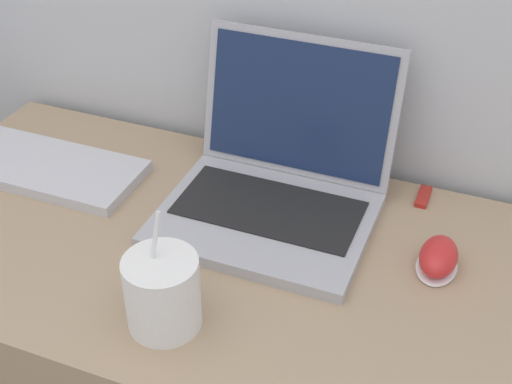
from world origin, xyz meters
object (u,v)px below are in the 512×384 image
at_px(computer_mouse, 438,258).
at_px(laptop, 277,179).
at_px(drink_cup, 162,292).
at_px(usb_stick, 423,197).
at_px(external_keyboard, 21,161).

bearing_deg(computer_mouse, laptop, 168.45).
xyz_separation_m(drink_cup, computer_mouse, (0.33, 0.25, -0.04)).
bearing_deg(laptop, drink_cup, -98.90).
relative_size(drink_cup, usb_stick, 2.90).
bearing_deg(drink_cup, usb_stick, 56.92).
relative_size(laptop, usb_stick, 5.64).
height_order(drink_cup, computer_mouse, drink_cup).
bearing_deg(drink_cup, computer_mouse, 37.60).
distance_m(laptop, usb_stick, 0.26).
distance_m(laptop, computer_mouse, 0.29).
relative_size(drink_cup, computer_mouse, 1.83).
xyz_separation_m(drink_cup, external_keyboard, (-0.43, 0.25, -0.05)).
bearing_deg(external_keyboard, drink_cup, -30.49).
bearing_deg(drink_cup, external_keyboard, 149.51).
relative_size(laptop, computer_mouse, 3.55).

